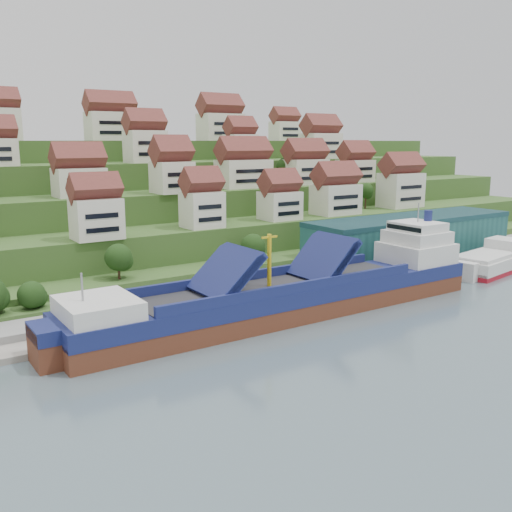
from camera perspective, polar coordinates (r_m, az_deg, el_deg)
ground at (r=105.04m, az=3.13°, el=-5.69°), size 300.00×300.00×0.00m
quay at (r=128.12m, az=6.28°, el=-2.09°), size 180.00×14.00×2.20m
hillside at (r=194.45m, az=-15.53°, el=5.04°), size 260.00×128.00×31.00m
hillside_village at (r=154.47m, az=-9.62°, el=8.81°), size 158.58×65.63×28.74m
hillside_trees at (r=133.30m, az=-13.42°, el=4.94°), size 136.91×62.41×31.64m
warehouse at (r=150.49m, az=15.22°, el=1.96°), size 60.00×15.00×10.00m
flagpole at (r=121.97m, az=7.16°, el=-0.02°), size 1.28×0.16×8.00m
cargo_ship at (r=104.09m, az=4.25°, el=-3.90°), size 81.89×12.82×18.21m
second_ship at (r=149.63m, az=22.68°, el=-0.47°), size 28.04×14.36×7.75m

